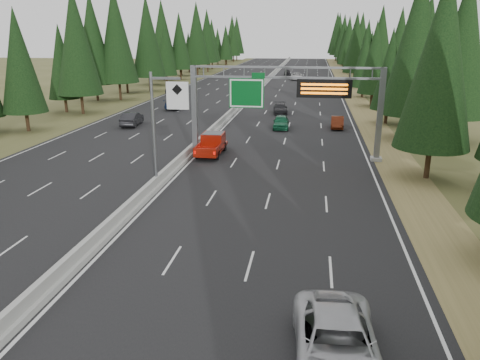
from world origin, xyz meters
name	(u,v)px	position (x,y,z in m)	size (l,w,h in m)	color
road	(254,94)	(0.00, 80.00, 0.04)	(32.00, 260.00, 0.08)	black
shoulder_right	(354,96)	(17.80, 80.00, 0.03)	(3.60, 260.00, 0.06)	olive
shoulder_left	(159,92)	(-17.80, 80.00, 0.03)	(3.60, 260.00, 0.06)	#4A4E24
median_barrier	(254,92)	(0.00, 80.00, 0.41)	(0.70, 260.00, 0.85)	gray
sign_gantry	(293,98)	(8.92, 34.88, 5.27)	(16.75, 0.98, 7.80)	slate
hov_sign_pole	(161,123)	(0.58, 24.97, 4.72)	(2.80, 0.50, 8.00)	slate
tree_row_right	(388,43)	(21.86, 73.85, 9.13)	(12.02, 246.07, 18.97)	black
tree_row_left	(116,41)	(-21.94, 71.43, 9.35)	(11.54, 245.39, 18.78)	black
silver_minivan	(337,345)	(11.69, 8.00, 0.90)	(2.74, 5.93, 1.65)	#B5B5BA
red_pickup	(212,143)	(1.82, 35.38, 1.09)	(1.99, 5.57, 1.82)	black
car_ahead_green	(281,122)	(7.15, 48.07, 0.83)	(1.77, 4.39, 1.50)	#135635
car_ahead_dkred	(337,122)	(13.54, 49.26, 0.74)	(1.40, 4.02, 1.32)	#541C0C
car_ahead_dkgrey	(280,108)	(6.34, 58.78, 0.74)	(1.86, 4.57, 1.33)	black
car_ahead_white	(297,76)	(6.69, 108.39, 0.89)	(2.70, 5.86, 1.63)	silver
car_ahead_far	(287,72)	(3.81, 121.89, 0.79)	(1.68, 4.18, 1.43)	black
car_onc_near	(132,119)	(-10.40, 47.19, 0.87)	(1.68, 4.81, 1.59)	black
car_onc_blue	(177,103)	(-8.89, 60.90, 0.88)	(2.24, 5.51, 1.60)	navy
car_onc_white	(241,93)	(-1.50, 74.47, 0.87)	(1.86, 4.63, 1.58)	silver
car_onc_far	(174,89)	(-14.50, 78.70, 0.76)	(2.26, 4.89, 1.36)	black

